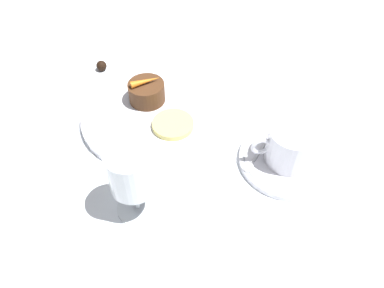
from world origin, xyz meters
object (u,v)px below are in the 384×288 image
Objects in this scene: coffee_cup at (292,145)px; dinner_plate at (150,115)px; fork at (46,135)px; dessert_cake at (147,92)px; wine_glass at (132,174)px.

dinner_plate is at bearing -30.22° from coffee_cup.
dinner_plate is at bearing -171.76° from fork.
coffee_cup is 1.57× the size of dessert_cake.
coffee_cup reaches higher than dinner_plate.
dinner_plate is 2.05× the size of wine_glass.
wine_glass is at bearing 14.53° from coffee_cup.
dessert_cake reaches higher than dinner_plate.
dessert_cake is at bearing -83.99° from dinner_plate.
wine_glass is (0.25, 0.07, 0.04)m from coffee_cup.
fork is at bearing -14.08° from coffee_cup.
fork is 0.20m from dessert_cake.
wine_glass is 1.83× the size of dessert_cake.
wine_glass is at bearing 134.17° from fork.
wine_glass is 0.25m from fork.
dinner_plate is 1.49× the size of fork.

